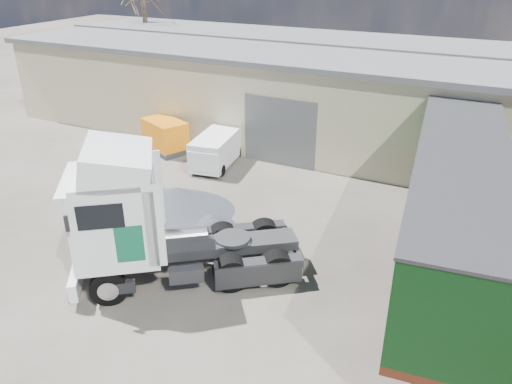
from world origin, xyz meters
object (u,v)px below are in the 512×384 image
at_px(tractor_unit, 148,224).
at_px(panel_van, 216,150).
at_px(orange_skip, 165,137).
at_px(box_trailer, 456,202).

bearing_deg(tractor_unit, panel_van, 161.23).
bearing_deg(orange_skip, box_trailer, 4.86).
relative_size(tractor_unit, panel_van, 1.76).
relative_size(tractor_unit, orange_skip, 2.32).
relative_size(tractor_unit, box_trailer, 0.54).
bearing_deg(panel_van, box_trailer, -31.05).
distance_m(tractor_unit, box_trailer, 10.28).
distance_m(box_trailer, orange_skip, 17.00).
xyz_separation_m(tractor_unit, orange_skip, (-6.89, 10.42, -1.36)).
height_order(box_trailer, panel_van, box_trailer).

